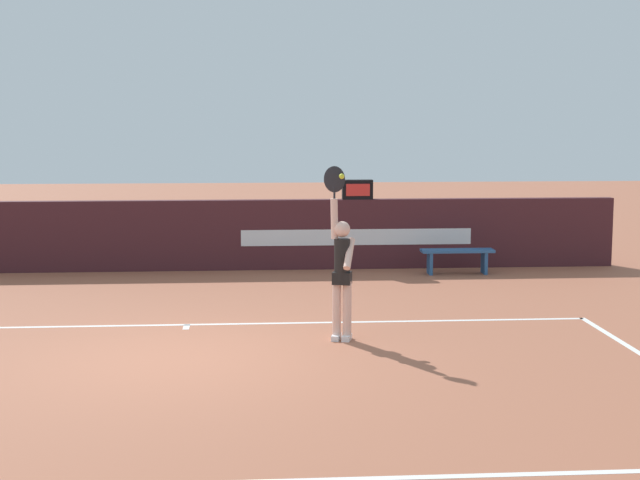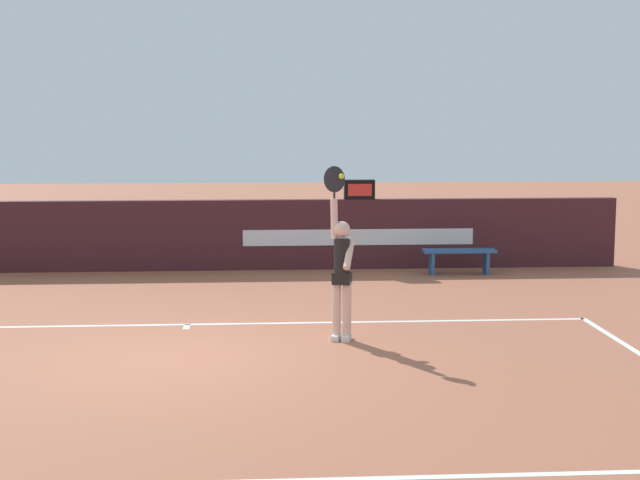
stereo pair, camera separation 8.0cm
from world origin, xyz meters
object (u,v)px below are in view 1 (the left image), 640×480
(speed_display, at_px, (357,190))
(tennis_ball, at_px, (342,176))
(tennis_player, at_px, (342,269))
(courtside_bench_near, at_px, (457,255))

(speed_display, xyz_separation_m, tennis_ball, (-0.87, -5.91, 0.64))
(tennis_ball, bearing_deg, tennis_player, 83.32)
(tennis_player, relative_size, courtside_bench_near, 1.69)
(tennis_player, distance_m, courtside_bench_near, 5.71)
(speed_display, distance_m, tennis_player, 5.90)
(tennis_player, height_order, courtside_bench_near, tennis_player)
(speed_display, xyz_separation_m, tennis_player, (-0.85, -5.81, -0.58))
(tennis_player, bearing_deg, speed_display, 81.64)
(tennis_player, xyz_separation_m, tennis_ball, (-0.01, -0.10, 1.22))
(speed_display, relative_size, courtside_bench_near, 0.43)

